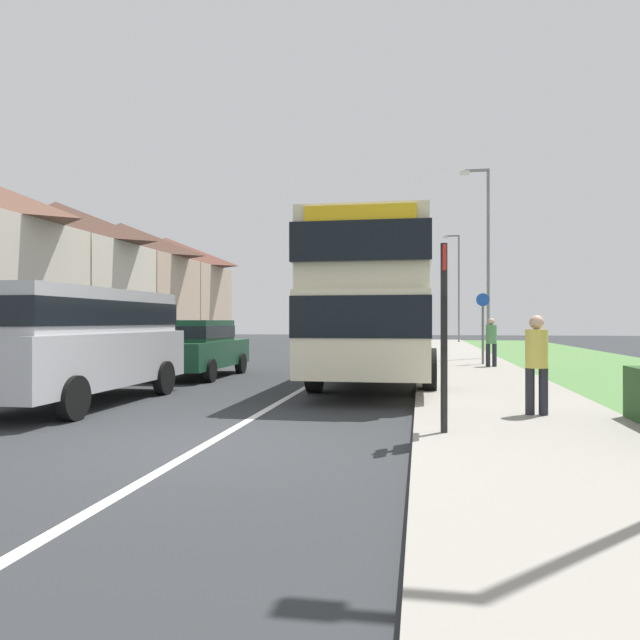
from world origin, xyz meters
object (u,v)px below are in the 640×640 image
at_px(double_decker_bus, 380,300).
at_px(pedestrian_walking_away, 491,340).
at_px(parked_car_dark_green, 196,346).
at_px(bus_stop_sign, 444,324).
at_px(pedestrian_at_stop, 537,360).
at_px(cycle_route_sign, 483,325).
at_px(street_lamp_far, 457,281).
at_px(parked_van_silver, 78,336).
at_px(street_lamp_mid, 486,251).

height_order(double_decker_bus, pedestrian_walking_away, double_decker_bus).
xyz_separation_m(parked_car_dark_green, bus_stop_sign, (6.51, -7.85, 0.66)).
relative_size(pedestrian_at_stop, bus_stop_sign, 0.64).
bearing_deg(cycle_route_sign, double_decker_bus, -123.70).
height_order(pedestrian_walking_away, street_lamp_far, street_lamp_far).
relative_size(parked_van_silver, cycle_route_sign, 2.15).
bearing_deg(pedestrian_at_stop, double_decker_bus, 114.19).
distance_m(pedestrian_walking_away, bus_stop_sign, 11.84).
distance_m(pedestrian_at_stop, street_lamp_mid, 14.86).
bearing_deg(bus_stop_sign, pedestrian_walking_away, 80.59).
bearing_deg(parked_van_silver, parked_car_dark_green, 88.29).
bearing_deg(parked_van_silver, street_lamp_far, 74.35).
xyz_separation_m(double_decker_bus, parked_car_dark_green, (-5.15, -0.18, -1.26)).
distance_m(parked_car_dark_green, pedestrian_at_stop, 10.08).
height_order(street_lamp_mid, street_lamp_far, street_lamp_mid).
distance_m(double_decker_bus, parked_car_dark_green, 5.30).
distance_m(double_decker_bus, street_lamp_far, 26.39).
relative_size(double_decker_bus, pedestrian_at_stop, 6.69).
bearing_deg(bus_stop_sign, parked_van_silver, 160.81).
relative_size(parked_van_silver, pedestrian_at_stop, 3.24).
bearing_deg(pedestrian_at_stop, parked_van_silver, 175.64).
bearing_deg(double_decker_bus, pedestrian_at_stop, -65.81).
height_order(pedestrian_at_stop, street_lamp_mid, street_lamp_mid).
height_order(double_decker_bus, cycle_route_sign, double_decker_bus).
bearing_deg(pedestrian_walking_away, street_lamp_far, 89.26).
height_order(pedestrian_walking_away, cycle_route_sign, cycle_route_sign).
distance_m(parked_van_silver, street_lamp_far, 33.12).
relative_size(pedestrian_walking_away, street_lamp_mid, 0.22).
xyz_separation_m(parked_van_silver, bus_stop_sign, (6.68, -2.32, 0.24)).
bearing_deg(street_lamp_far, cycle_route_sign, -91.17).
bearing_deg(pedestrian_walking_away, bus_stop_sign, -99.41).
distance_m(bus_stop_sign, cycle_route_sign, 12.88).
relative_size(parked_van_silver, bus_stop_sign, 2.08).
height_order(parked_van_silver, street_lamp_mid, street_lamp_mid).
xyz_separation_m(pedestrian_at_stop, pedestrian_walking_away, (0.46, 9.97, 0.00)).
distance_m(double_decker_bus, parked_van_silver, 7.84).
bearing_deg(cycle_route_sign, parked_van_silver, -129.04).
bearing_deg(street_lamp_far, parked_van_silver, -105.65).
relative_size(street_lamp_mid, street_lamp_far, 1.01).
distance_m(double_decker_bus, bus_stop_sign, 8.17).
relative_size(parked_car_dark_green, pedestrian_walking_away, 2.58).
relative_size(double_decker_bus, pedestrian_walking_away, 6.69).
relative_size(parked_car_dark_green, pedestrian_at_stop, 2.58).
height_order(pedestrian_at_stop, street_lamp_far, street_lamp_far).
distance_m(double_decker_bus, pedestrian_at_stop, 7.04).
height_order(parked_van_silver, cycle_route_sign, cycle_route_sign).
bearing_deg(street_lamp_mid, parked_car_dark_green, -136.49).
xyz_separation_m(parked_van_silver, cycle_route_sign, (8.46, 10.44, 0.13)).
relative_size(pedestrian_at_stop, cycle_route_sign, 0.66).
bearing_deg(parked_car_dark_green, street_lamp_far, 71.59).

